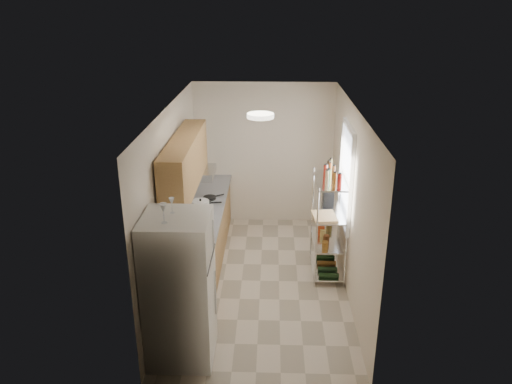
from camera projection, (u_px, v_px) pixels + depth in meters
room at (261, 200)px, 6.98m from camera, size 2.52×4.42×2.62m
counter_run at (202, 239)px, 7.72m from camera, size 0.63×3.51×0.90m
upper_cabinets at (185, 163)px, 6.92m from camera, size 0.33×2.20×0.72m
range_hood at (198, 172)px, 7.81m from camera, size 0.50×0.60×0.12m
window at (346, 176)px, 7.17m from camera, size 0.06×1.00×1.46m
bakers_rack at (330, 206)px, 7.29m from camera, size 0.45×0.90×1.73m
ceiling_dome at (260, 116)px, 6.23m from camera, size 0.34×0.34×0.05m
refrigerator at (180, 289)px, 5.60m from camera, size 0.73×0.73×1.78m
wine_glass_a at (164, 213)px, 5.10m from camera, size 0.08×0.08×0.22m
wine_glass_b at (172, 205)px, 5.35m from camera, size 0.06×0.06×0.17m
rice_cooker at (201, 207)px, 7.50m from camera, size 0.26×0.26×0.21m
frying_pan_large at (203, 203)px, 7.86m from camera, size 0.30×0.30×0.05m
frying_pan_small at (210, 198)px, 8.08m from camera, size 0.28×0.28×0.04m
cutting_board at (324, 216)px, 7.14m from camera, size 0.36×0.45×0.03m
espresso_machine at (328, 196)px, 7.55m from camera, size 0.16×0.24×0.27m
storage_bag at (321, 230)px, 7.63m from camera, size 0.10×0.13×0.15m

